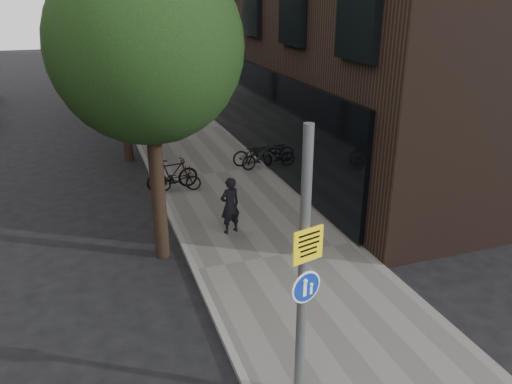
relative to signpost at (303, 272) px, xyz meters
name	(u,v)px	position (x,y,z in m)	size (l,w,h in m)	color
ground	(331,339)	(1.23, 1.19, -2.48)	(120.00, 120.00, 0.00)	black
sidewalk	(215,174)	(1.48, 11.19, -2.42)	(4.50, 60.00, 0.12)	#5F5D58
curb_edge	(155,181)	(-0.77, 11.19, -2.41)	(0.15, 60.00, 0.13)	slate
street_tree_near	(150,54)	(-1.30, 5.83, 2.63)	(4.40, 4.40, 7.50)	black
street_tree_mid	(118,29)	(-1.30, 14.33, 2.64)	(5.00, 5.00, 7.80)	black
street_tree_far	(104,18)	(-1.30, 23.33, 2.64)	(5.00, 5.00, 7.80)	black
signpost	(303,272)	(0.00, 0.00, 0.00)	(0.53, 0.17, 4.66)	#595B5E
pedestrian	(230,205)	(0.63, 6.21, -1.54)	(0.59, 0.39, 1.63)	black
parked_bike_facade_near	(255,153)	(3.23, 11.59, -1.87)	(0.65, 1.86, 0.98)	black
parked_bike_facade_far	(260,157)	(3.23, 11.07, -1.91)	(0.42, 1.49, 0.90)	black
parked_bike_curb_near	(178,180)	(-0.15, 9.83, -1.95)	(0.53, 1.53, 0.80)	black
parked_bike_curb_far	(172,174)	(-0.31, 10.01, -1.81)	(0.51, 1.82, 1.09)	black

